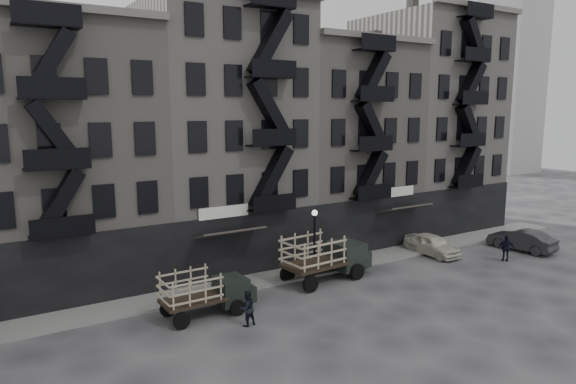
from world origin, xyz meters
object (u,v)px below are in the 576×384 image
policeman (506,248)px  stake_truck_west (206,289)px  stake_truck_east (325,254)px  pedestrian_mid (247,308)px  car_east (432,244)px  car_far (522,240)px

policeman → stake_truck_west: bearing=36.6°
stake_truck_east → policeman: (12.83, -3.39, -0.76)m
pedestrian_mid → policeman: policeman is taller
stake_truck_east → policeman: bearing=-19.4°
car_east → policeman: (3.12, -3.78, 0.16)m
car_far → car_east: bearing=-29.4°
stake_truck_east → pedestrian_mid: (-7.12, -3.38, -0.79)m
stake_truck_east → policeman: size_ratio=3.28×
stake_truck_west → pedestrian_mid: stake_truck_west is taller
stake_truck_west → car_east: size_ratio=1.10×
stake_truck_east → car_far: 16.40m
policeman → car_far: bearing=-119.2°
car_far → policeman: 3.56m
car_far → pedestrian_mid: 23.36m
pedestrian_mid → policeman: 19.95m
policeman → pedestrian_mid: bearing=42.6°
stake_truck_west → stake_truck_east: (8.31, 1.16, 0.30)m
stake_truck_east → car_far: (16.21, -2.29, -0.90)m
stake_truck_east → stake_truck_west: bearing=-176.7°
car_east → stake_truck_west: bearing=-174.1°
stake_truck_east → pedestrian_mid: size_ratio=3.39×
car_east → pedestrian_mid: size_ratio=2.50×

